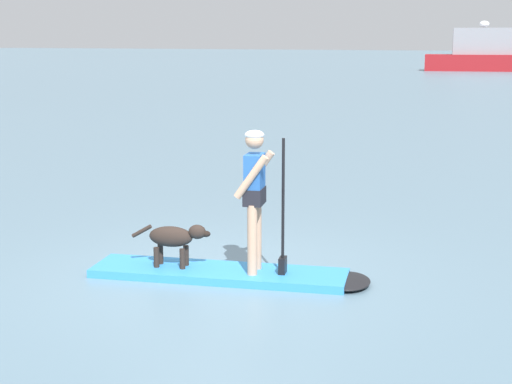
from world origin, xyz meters
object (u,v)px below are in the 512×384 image
at_px(person_paddler, 256,191).
at_px(dog, 175,238).
at_px(paddleboard, 237,274).
at_px(moored_boat_port, 489,55).

height_order(person_paddler, dog, person_paddler).
height_order(paddleboard, person_paddler, person_paddler).
xyz_separation_m(dog, moored_boat_port, (-9.03, 67.04, 1.00)).
bearing_deg(paddleboard, person_paddler, 15.40).
height_order(person_paddler, moored_boat_port, moored_boat_port).
height_order(paddleboard, moored_boat_port, moored_boat_port).
bearing_deg(person_paddler, moored_boat_port, 98.54).
relative_size(paddleboard, person_paddler, 2.03).
distance_m(paddleboard, dog, 0.90).
bearing_deg(moored_boat_port, person_paddler, -81.46).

